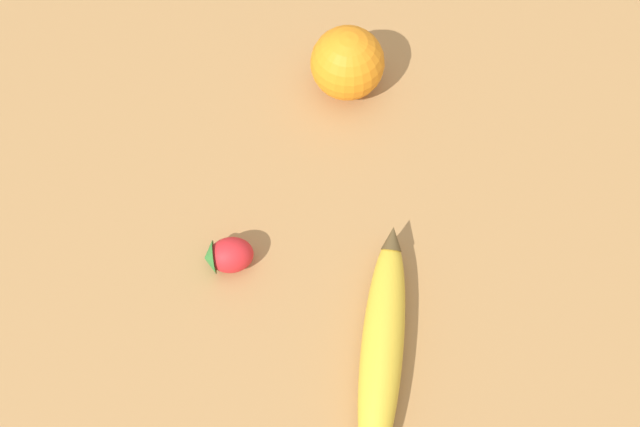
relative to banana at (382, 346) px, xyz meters
name	(u,v)px	position (x,y,z in m)	size (l,w,h in m)	color
ground_plane	(457,241)	(0.03, 0.13, -0.02)	(3.00, 3.00, 0.00)	#A87A47
banana	(382,346)	(0.00, 0.00, 0.00)	(0.09, 0.22, 0.04)	gold
orange	(347,63)	(-0.13, 0.26, 0.02)	(0.08, 0.08, 0.08)	orange
strawberry	(227,255)	(-0.16, 0.03, 0.00)	(0.06, 0.05, 0.03)	red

